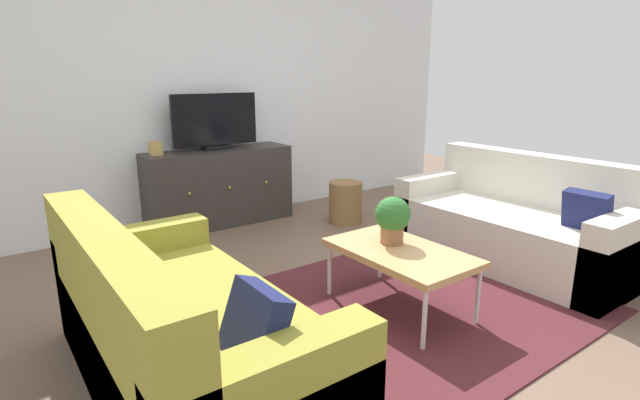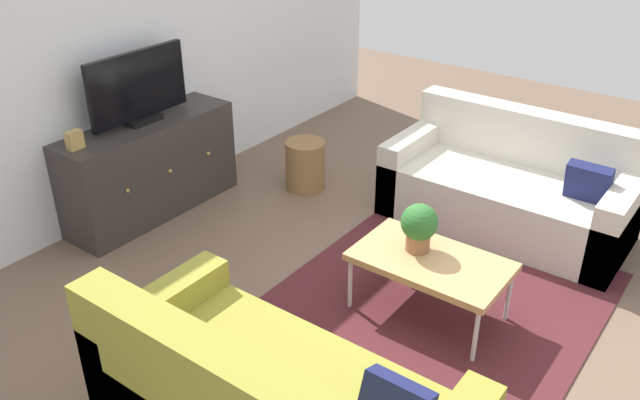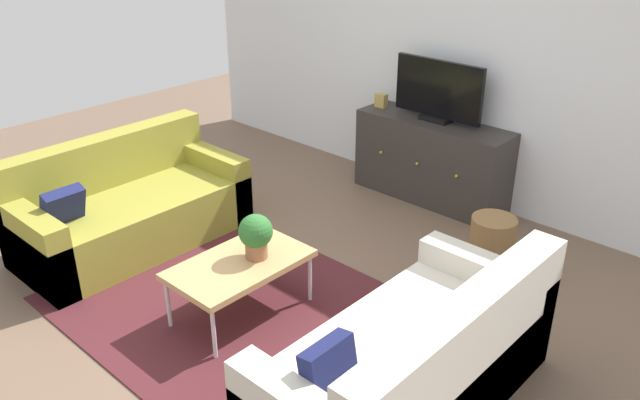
{
  "view_description": "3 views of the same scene",
  "coord_description": "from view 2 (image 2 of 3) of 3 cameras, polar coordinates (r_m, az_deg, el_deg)",
  "views": [
    {
      "loc": [
        -2.08,
        -2.16,
        1.49
      ],
      "look_at": [
        0.0,
        0.67,
        0.57
      ],
      "focal_mm": 27.15,
      "sensor_mm": 36.0,
      "label": 1
    },
    {
      "loc": [
        -3.08,
        -1.61,
        2.63
      ],
      "look_at": [
        0.0,
        0.67,
        0.57
      ],
      "focal_mm": 37.25,
      "sensor_mm": 36.0,
      "label": 2
    },
    {
      "loc": [
        2.93,
        -2.5,
        2.65
      ],
      "look_at": [
        0.0,
        0.67,
        0.57
      ],
      "focal_mm": 36.52,
      "sensor_mm": 36.0,
      "label": 3
    }
  ],
  "objects": [
    {
      "name": "ground_plane",
      "position": [
        4.36,
        7.16,
        -9.11
      ],
      "size": [
        10.0,
        10.0,
        0.0
      ],
      "primitive_type": "plane",
      "color": "brown"
    },
    {
      "name": "wall_back",
      "position": [
        5.33,
        -16.93,
        13.2
      ],
      "size": [
        6.4,
        0.12,
        2.7
      ],
      "primitive_type": "cube",
      "color": "white",
      "rests_on": "ground_plane"
    },
    {
      "name": "area_rug",
      "position": [
        4.3,
        8.91,
        -9.73
      ],
      "size": [
        2.5,
        1.9,
        0.01
      ],
      "primitive_type": "cube",
      "color": "#4C1E23",
      "rests_on": "ground_plane"
    },
    {
      "name": "couch_right_side",
      "position": [
        5.31,
        16.14,
        0.87
      ],
      "size": [
        0.87,
        1.81,
        0.85
      ],
      "color": "beige",
      "rests_on": "ground_plane"
    },
    {
      "name": "coffee_table",
      "position": [
        4.11,
        9.5,
        -5.37
      ],
      "size": [
        0.55,
        0.93,
        0.41
      ],
      "color": "tan",
      "rests_on": "ground_plane"
    },
    {
      "name": "potted_plant",
      "position": [
        4.07,
        8.51,
        -2.18
      ],
      "size": [
        0.23,
        0.23,
        0.31
      ],
      "color": "#936042",
      "rests_on": "coffee_table"
    },
    {
      "name": "tv_console",
      "position": [
        5.4,
        -14.35,
        2.7
      ],
      "size": [
        1.46,
        0.47,
        0.76
      ],
      "color": "#332D2B",
      "rests_on": "ground_plane"
    },
    {
      "name": "flat_screen_tv",
      "position": [
        5.17,
        -15.35,
        9.26
      ],
      "size": [
        0.87,
        0.16,
        0.55
      ],
      "color": "black",
      "rests_on": "tv_console"
    },
    {
      "name": "mantel_clock",
      "position": [
        4.9,
        -20.34,
        4.86
      ],
      "size": [
        0.11,
        0.07,
        0.13
      ],
      "primitive_type": "cube",
      "color": "tan",
      "rests_on": "tv_console"
    },
    {
      "name": "wicker_basket",
      "position": [
        5.67,
        -1.27,
        3.03
      ],
      "size": [
        0.34,
        0.34,
        0.42
      ],
      "primitive_type": "cylinder",
      "color": "olive",
      "rests_on": "ground_plane"
    }
  ]
}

